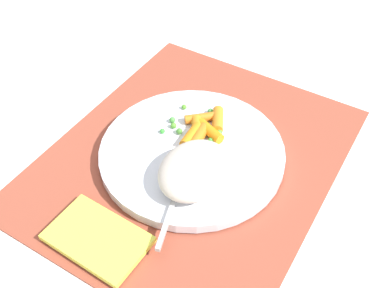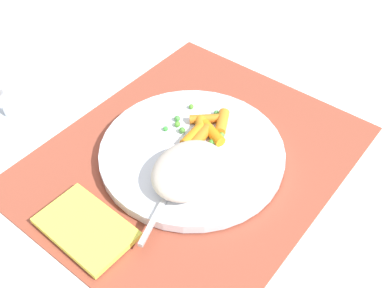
{
  "view_description": "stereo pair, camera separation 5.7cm",
  "coord_description": "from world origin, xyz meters",
  "px_view_note": "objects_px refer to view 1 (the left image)",
  "views": [
    {
      "loc": [
        -0.39,
        -0.23,
        0.49
      ],
      "look_at": [
        0.0,
        0.0,
        0.03
      ],
      "focal_mm": 43.82,
      "sensor_mm": 36.0,
      "label": 1
    },
    {
      "loc": [
        -0.35,
        -0.28,
        0.49
      ],
      "look_at": [
        0.0,
        0.0,
        0.03
      ],
      "focal_mm": 43.82,
      "sensor_mm": 36.0,
      "label": 2
    }
  ],
  "objects_px": {
    "rice_mound": "(195,170)",
    "napkin": "(98,238)",
    "plate": "(192,153)",
    "carrot_portion": "(202,129)",
    "fork": "(185,169)"
  },
  "relations": [
    {
      "from": "plate",
      "to": "napkin",
      "type": "xyz_separation_m",
      "value": [
        -0.18,
        0.03,
        -0.0
      ]
    },
    {
      "from": "carrot_portion",
      "to": "plate",
      "type": "bearing_deg",
      "value": -173.52
    },
    {
      "from": "rice_mound",
      "to": "fork",
      "type": "bearing_deg",
      "value": 66.99
    },
    {
      "from": "plate",
      "to": "napkin",
      "type": "distance_m",
      "value": 0.18
    },
    {
      "from": "plate",
      "to": "carrot_portion",
      "type": "relative_size",
      "value": 2.58
    },
    {
      "from": "rice_mound",
      "to": "fork",
      "type": "xyz_separation_m",
      "value": [
        0.01,
        0.02,
        -0.02
      ]
    },
    {
      "from": "plate",
      "to": "rice_mound",
      "type": "distance_m",
      "value": 0.06
    },
    {
      "from": "napkin",
      "to": "rice_mound",
      "type": "bearing_deg",
      "value": -23.63
    },
    {
      "from": "rice_mound",
      "to": "carrot_portion",
      "type": "xyz_separation_m",
      "value": [
        0.08,
        0.04,
        -0.01
      ]
    },
    {
      "from": "napkin",
      "to": "plate",
      "type": "bearing_deg",
      "value": -8.01
    },
    {
      "from": "rice_mound",
      "to": "napkin",
      "type": "height_order",
      "value": "rice_mound"
    },
    {
      "from": "carrot_portion",
      "to": "fork",
      "type": "height_order",
      "value": "carrot_portion"
    },
    {
      "from": "rice_mound",
      "to": "fork",
      "type": "height_order",
      "value": "rice_mound"
    },
    {
      "from": "napkin",
      "to": "carrot_portion",
      "type": "bearing_deg",
      "value": -5.64
    },
    {
      "from": "plate",
      "to": "fork",
      "type": "height_order",
      "value": "fork"
    }
  ]
}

